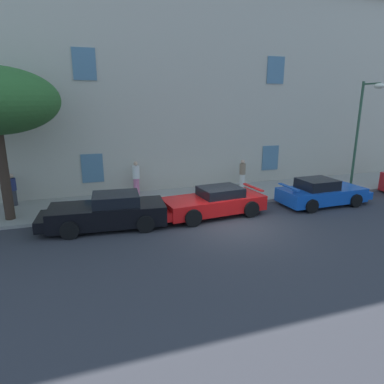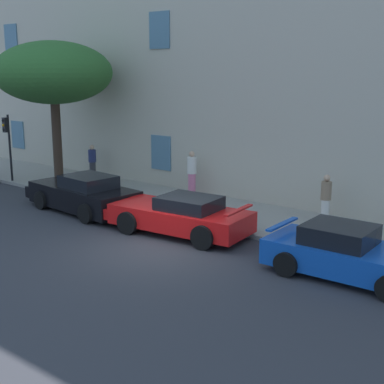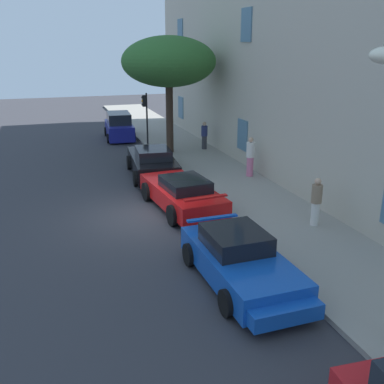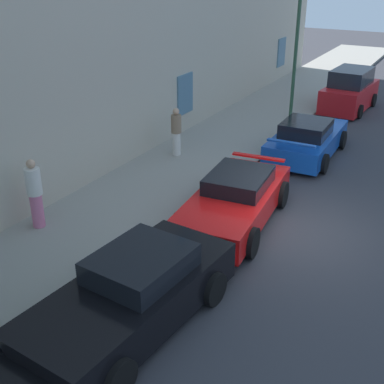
{
  "view_description": "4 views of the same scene",
  "coord_description": "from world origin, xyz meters",
  "views": [
    {
      "loc": [
        -5.81,
        -11.9,
        4.99
      ],
      "look_at": [
        -1.57,
        0.84,
        1.35
      ],
      "focal_mm": 31.39,
      "sensor_mm": 36.0,
      "label": 1
    },
    {
      "loc": [
        10.34,
        -11.35,
        5.18
      ],
      "look_at": [
        -0.49,
        2.25,
        1.22
      ],
      "focal_mm": 50.82,
      "sensor_mm": 36.0,
      "label": 2
    },
    {
      "loc": [
        14.91,
        -3.12,
        5.93
      ],
      "look_at": [
        2.01,
        1.1,
        1.43
      ],
      "focal_mm": 42.11,
      "sensor_mm": 36.0,
      "label": 3
    },
    {
      "loc": [
        -11.05,
        -3.22,
        6.29
      ],
      "look_at": [
        -1.62,
        2.0,
        1.27
      ],
      "focal_mm": 47.16,
      "sensor_mm": 36.0,
      "label": 4
    }
  ],
  "objects": [
    {
      "name": "tree_near_kerb",
      "position": [
        -8.9,
        3.38,
        4.99
      ],
      "size": [
        5.0,
        5.0,
        6.2
      ],
      "color": "#38281E",
      "rests_on": "sidewalk"
    },
    {
      "name": "ground_plane",
      "position": [
        0.0,
        0.0,
        0.0
      ],
      "size": [
        80.0,
        80.0,
        0.0
      ],
      "primitive_type": "plane",
      "color": "#333338"
    },
    {
      "name": "sportscar_yellow_flank",
      "position": [
        -0.51,
        1.45,
        0.6
      ],
      "size": [
        5.1,
        2.39,
        1.27
      ],
      "color": "red",
      "rests_on": "ground"
    },
    {
      "name": "hatchback_parked",
      "position": [
        -14.13,
        1.41,
        0.77
      ],
      "size": [
        3.97,
        1.97,
        1.69
      ],
      "color": "navy",
      "rests_on": "ground"
    },
    {
      "name": "sportscar_red_lead",
      "position": [
        -5.15,
        1.45,
        0.62
      ],
      "size": [
        5.1,
        2.37,
        1.4
      ],
      "color": "black",
      "rests_on": "ground"
    },
    {
      "name": "sidewalk",
      "position": [
        0.0,
        4.31,
        0.07
      ],
      "size": [
        60.0,
        3.72,
        0.14
      ],
      "primitive_type": "cube",
      "color": "gray",
      "rests_on": "ground"
    },
    {
      "name": "sportscar_white_middle",
      "position": [
        5.5,
        1.31,
        0.58
      ],
      "size": [
        4.63,
        2.15,
        1.32
      ],
      "color": "#144CB2",
      "rests_on": "ground"
    },
    {
      "name": "building_facade",
      "position": [
        -0.0,
        8.62,
        5.7
      ],
      "size": [
        39.85,
        5.4,
        11.37
      ],
      "color": "#BCB29E",
      "rests_on": "ground"
    },
    {
      "name": "pedestrian_strolling",
      "position": [
        2.91,
        5.11,
        0.98
      ],
      "size": [
        0.42,
        0.42,
        1.64
      ],
      "color": "silver",
      "rests_on": "sidewalk"
    },
    {
      "name": "pedestrian_bystander",
      "position": [
        -9.05,
        5.46,
        0.93
      ],
      "size": [
        0.48,
        0.48,
        1.56
      ],
      "color": "#333338",
      "rests_on": "sidewalk"
    },
    {
      "name": "pedestrian_admiring",
      "position": [
        -3.14,
        5.57,
        1.06
      ],
      "size": [
        0.43,
        0.43,
        1.8
      ],
      "color": "pink",
      "rests_on": "sidewalk"
    },
    {
      "name": "traffic_light",
      "position": [
        -11.43,
        2.59,
        2.21
      ],
      "size": [
        0.22,
        0.36,
        3.02
      ],
      "color": "black",
      "rests_on": "sidewalk"
    }
  ]
}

